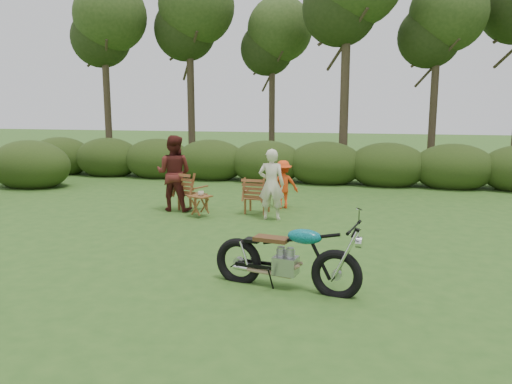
% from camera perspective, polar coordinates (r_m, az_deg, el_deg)
% --- Properties ---
extents(ground, '(80.00, 80.00, 0.00)m').
position_cam_1_polar(ground, '(8.12, 0.99, -8.46)').
color(ground, '#2C541C').
rests_on(ground, ground).
extents(tree_line, '(22.52, 11.62, 8.14)m').
position_cam_1_polar(tree_line, '(17.34, 10.12, 13.87)').
color(tree_line, '#392E1F').
rests_on(tree_line, ground).
extents(motorcycle, '(2.15, 1.11, 1.17)m').
position_cam_1_polar(motorcycle, '(7.21, 3.37, -10.88)').
color(motorcycle, '#0DAFB5').
rests_on(motorcycle, ground).
extents(lawn_chair_right, '(0.64, 0.64, 0.87)m').
position_cam_1_polar(lawn_chair_right, '(12.01, 0.12, -2.41)').
color(lawn_chair_right, brown).
rests_on(lawn_chair_right, ground).
extents(lawn_chair_left, '(0.82, 0.82, 0.95)m').
position_cam_1_polar(lawn_chair_left, '(12.46, -7.22, -2.03)').
color(lawn_chair_left, '#5B3316').
rests_on(lawn_chair_left, ground).
extents(side_table, '(0.60, 0.56, 0.50)m').
position_cam_1_polar(side_table, '(11.61, -6.39, -1.63)').
color(side_table, brown).
rests_on(side_table, ground).
extents(cup, '(0.18, 0.18, 0.11)m').
position_cam_1_polar(cup, '(11.54, -6.31, -0.16)').
color(cup, beige).
rests_on(cup, side_table).
extents(adult_a, '(0.61, 0.42, 1.61)m').
position_cam_1_polar(adult_a, '(11.35, 1.75, -3.14)').
color(adult_a, beige).
rests_on(adult_a, ground).
extents(adult_b, '(0.91, 0.71, 1.85)m').
position_cam_1_polar(adult_b, '(12.48, -9.25, -2.07)').
color(adult_b, '#531B17').
rests_on(adult_b, ground).
extents(child, '(0.89, 0.71, 1.20)m').
position_cam_1_polar(child, '(12.61, 3.08, -1.83)').
color(child, '#F04516').
rests_on(child, ground).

